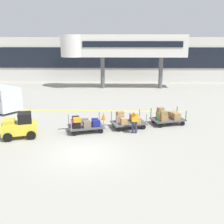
# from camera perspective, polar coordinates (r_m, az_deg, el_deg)

# --- Properties ---
(ground_plane) EXTENTS (120.00, 120.00, 0.00)m
(ground_plane) POSITION_cam_1_polar(r_m,az_deg,el_deg) (15.33, -6.32, -8.38)
(ground_plane) COLOR #9E9B91
(apron_lead_line) EXTENTS (16.49, 0.37, 0.01)m
(apron_lead_line) POSITION_cam_1_polar(r_m,az_deg,el_deg) (23.87, -5.33, 0.29)
(apron_lead_line) COLOR yellow
(apron_lead_line) RESTS_ON ground_plane
(terminal_building) EXTENTS (44.96, 2.51, 6.12)m
(terminal_building) POSITION_cam_1_polar(r_m,az_deg,el_deg) (40.06, -1.57, 10.80)
(terminal_building) COLOR beige
(terminal_building) RESTS_ON ground_plane
(jet_bridge) EXTENTS (14.98, 3.00, 6.41)m
(jet_bridge) POSITION_cam_1_polar(r_m,az_deg,el_deg) (33.93, 1.28, 13.38)
(jet_bridge) COLOR silver
(jet_bridge) RESTS_ON ground_plane
(baggage_tug) EXTENTS (2.33, 1.74, 1.58)m
(baggage_tug) POSITION_cam_1_polar(r_m,az_deg,el_deg) (18.15, -18.45, -2.79)
(baggage_tug) COLOR gold
(baggage_tug) RESTS_ON ground_plane
(baggage_cart_lead) EXTENTS (3.08, 2.02, 1.10)m
(baggage_cart_lead) POSITION_cam_1_polar(r_m,az_deg,el_deg) (18.43, -5.63, -2.47)
(baggage_cart_lead) COLOR #4C4C4F
(baggage_cart_lead) RESTS_ON ground_plane
(baggage_cart_middle) EXTENTS (3.08, 2.02, 1.12)m
(baggage_cart_middle) POSITION_cam_1_polar(r_m,az_deg,el_deg) (19.22, 3.30, -1.70)
(baggage_cart_middle) COLOR #4C4C4F
(baggage_cart_middle) RESTS_ON ground_plane
(baggage_cart_tail) EXTENTS (3.08, 2.02, 1.20)m
(baggage_cart_tail) POSITION_cam_1_polar(r_m,az_deg,el_deg) (20.34, 11.32, -0.95)
(baggage_cart_tail) COLOR #4C4C4F
(baggage_cart_tail) RESTS_ON ground_plane
(baggage_handler) EXTENTS (0.42, 0.45, 1.56)m
(baggage_handler) POSITION_cam_1_polar(r_m,az_deg,el_deg) (17.99, 4.70, -1.81)
(baggage_handler) COLOR #2D334C
(baggage_handler) RESTS_ON ground_plane
(safety_cone_near) EXTENTS (0.36, 0.36, 0.55)m
(safety_cone_near) POSITION_cam_1_polar(r_m,az_deg,el_deg) (21.13, -1.74, -0.85)
(safety_cone_near) COLOR orange
(safety_cone_near) RESTS_ON ground_plane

